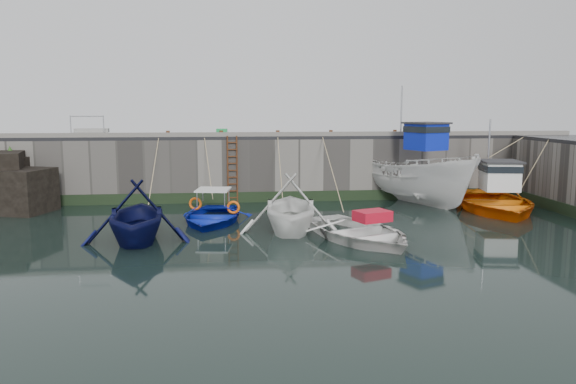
{
  "coord_description": "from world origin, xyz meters",
  "views": [
    {
      "loc": [
        -2.26,
        -16.75,
        4.49
      ],
      "look_at": [
        0.14,
        5.12,
        1.2
      ],
      "focal_mm": 35.0,
      "sensor_mm": 36.0,
      "label": 1
    }
  ],
  "objects": [
    {
      "name": "boat_near_navy_rope",
      "position": [
        2.22,
        7.15,
        0.0
      ],
      "size": [
        0.04,
        6.26,
        3.1
      ],
      "primitive_type": null,
      "color": "tan",
      "rests_on": "ground"
    },
    {
      "name": "bollard_a",
      "position": [
        -5.0,
        10.25,
        3.3
      ],
      "size": [
        0.18,
        0.18,
        0.28
      ],
      "primitive_type": "cylinder",
      "color": "#3F1E0F",
      "rests_on": "road_back"
    },
    {
      "name": "bollard_b",
      "position": [
        -2.5,
        10.25,
        3.3
      ],
      "size": [
        0.18,
        0.18,
        0.28
      ],
      "primitive_type": "cylinder",
      "color": "#3F1E0F",
      "rests_on": "road_back"
    },
    {
      "name": "kerb_back",
      "position": [
        0.0,
        10.15,
        3.26
      ],
      "size": [
        30.0,
        0.3,
        0.2
      ],
      "primitive_type": "cube",
      "color": "slate",
      "rests_on": "road_back"
    },
    {
      "name": "road_back",
      "position": [
        0.0,
        12.5,
        3.08
      ],
      "size": [
        30.0,
        5.0,
        0.16
      ],
      "primitive_type": "cube",
      "color": "black",
      "rests_on": "quay_back"
    },
    {
      "name": "boat_near_blacktrim",
      "position": [
        0.02,
        3.37,
        0.0
      ],
      "size": [
        4.46,
        5.02,
        2.44
      ],
      "primitive_type": "imported",
      "rotation": [
        0.0,
        0.0,
        -0.11
      ],
      "color": "white",
      "rests_on": "ground"
    },
    {
      "name": "quay_back",
      "position": [
        0.0,
        12.5,
        1.5
      ],
      "size": [
        30.0,
        5.0,
        3.0
      ],
      "primitive_type": "cube",
      "color": "slate",
      "rests_on": "ground"
    },
    {
      "name": "ladder",
      "position": [
        -2.0,
        9.91,
        1.59
      ],
      "size": [
        0.51,
        0.08,
        3.2
      ],
      "color": "#3F1E0F",
      "rests_on": "ground"
    },
    {
      "name": "boat_near_white_rope",
      "position": [
        -5.35,
        7.48,
        0.0
      ],
      "size": [
        0.04,
        5.68,
        3.1
      ],
      "primitive_type": null,
      "color": "tan",
      "rests_on": "ground"
    },
    {
      "name": "boat_near_blue",
      "position": [
        -2.9,
        5.46,
        0.0
      ],
      "size": [
        3.88,
        4.97,
        0.94
      ],
      "primitive_type": "imported",
      "rotation": [
        0.0,
        0.0,
        -0.15
      ],
      "color": "#0B1FAF",
      "rests_on": "ground"
    },
    {
      "name": "algae_back",
      "position": [
        0.0,
        9.96,
        0.25
      ],
      "size": [
        30.0,
        0.08,
        0.5
      ],
      "primitive_type": "cube",
      "color": "black",
      "rests_on": "ground"
    },
    {
      "name": "boat_near_blue_rope",
      "position": [
        -2.9,
        8.98,
        0.0
      ],
      "size": [
        0.04,
        3.31,
        3.1
      ],
      "primitive_type": null,
      "color": "tan",
      "rests_on": "ground"
    },
    {
      "name": "bollard_c",
      "position": [
        0.2,
        10.25,
        3.3
      ],
      "size": [
        0.18,
        0.18,
        0.28
      ],
      "primitive_type": "cylinder",
      "color": "#3F1E0F",
      "rests_on": "road_back"
    },
    {
      "name": "railing",
      "position": [
        -8.75,
        11.25,
        3.36
      ],
      "size": [
        1.6,
        1.05,
        1.0
      ],
      "color": "#A5A8AD",
      "rests_on": "road_back"
    },
    {
      "name": "ground",
      "position": [
        0.0,
        0.0,
        0.0
      ],
      "size": [
        120.0,
        120.0,
        0.0
      ],
      "primitive_type": "plane",
      "color": "black",
      "rests_on": "ground"
    },
    {
      "name": "bollard_e",
      "position": [
        6.0,
        10.25,
        3.3
      ],
      "size": [
        0.18,
        0.18,
        0.28
      ],
      "primitive_type": "cylinder",
      "color": "#3F1E0F",
      "rests_on": "road_back"
    },
    {
      "name": "boat_near_navy",
      "position": [
        2.22,
        1.8,
        0.0
      ],
      "size": [
        5.36,
        6.25,
        1.09
      ],
      "primitive_type": "imported",
      "rotation": [
        0.0,
        0.0,
        0.36
      ],
      "color": "white",
      "rests_on": "ground"
    },
    {
      "name": "boat_near_blacktrim_rope",
      "position": [
        0.02,
        7.94,
        0.0
      ],
      "size": [
        0.04,
        4.88,
        3.1
      ],
      "primitive_type": null,
      "color": "tan",
      "rests_on": "ground"
    },
    {
      "name": "boat_far_orange",
      "position": [
        9.49,
        6.59,
        0.43
      ],
      "size": [
        5.72,
        7.22,
        4.35
      ],
      "rotation": [
        0.0,
        0.0,
        -0.18
      ],
      "color": "orange",
      "rests_on": "ground"
    },
    {
      "name": "fish_crate",
      "position": [
        -2.48,
        11.77,
        3.32
      ],
      "size": [
        0.57,
        0.44,
        0.31
      ],
      "primitive_type": "cube",
      "rotation": [
        0.0,
        0.0,
        -0.1
      ],
      "color": "green",
      "rests_on": "road_back"
    },
    {
      "name": "boat_near_white",
      "position": [
        -5.35,
        2.45,
        0.0
      ],
      "size": [
        4.23,
        4.81,
        2.39
      ],
      "primitive_type": "imported",
      "rotation": [
        0.0,
        0.0,
        0.07
      ],
      "color": "#090D3B",
      "rests_on": "ground"
    },
    {
      "name": "bollard_d",
      "position": [
        2.8,
        10.25,
        3.3
      ],
      "size": [
        0.18,
        0.18,
        0.28
      ],
      "primitive_type": "cylinder",
      "color": "#3F1E0F",
      "rests_on": "road_back"
    },
    {
      "name": "boat_far_white",
      "position": [
        6.71,
        8.95,
        1.22
      ],
      "size": [
        5.52,
        8.09,
        5.92
      ],
      "rotation": [
        0.0,
        0.0,
        0.39
      ],
      "color": "silver",
      "rests_on": "ground"
    }
  ]
}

